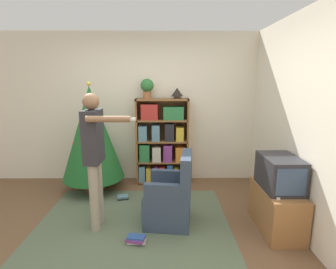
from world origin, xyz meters
The scene contains 15 objects.
ground_plane centered at (0.00, 0.00, 0.00)m, with size 14.00×14.00×0.00m, color brown.
wall_back centered at (0.00, 1.93, 1.30)m, with size 8.00×0.10×2.60m.
wall_right centered at (1.96, 0.00, 1.30)m, with size 0.10×8.00×2.60m.
area_rug centered at (-0.07, 0.30, 0.00)m, with size 2.42×2.01×0.01m.
bookshelf centered at (0.27, 1.70, 0.72)m, with size 0.90×0.31×1.49m.
tv_stand centered at (1.68, 0.18, 0.27)m, with size 0.41×0.82×0.53m.
television centered at (1.68, 0.18, 0.73)m, with size 0.40×0.59×0.39m.
game_remote centered at (1.56, -0.06, 0.54)m, with size 0.04×0.12×0.02m.
christmas_tree centered at (-0.85, 1.38, 0.96)m, with size 0.99×0.99×1.78m.
armchair centered at (0.41, 0.34, 0.32)m, with size 0.63×0.62×0.92m.
standing_person centered at (-0.50, 0.26, 0.98)m, with size 0.62×0.49×1.65m.
potted_plant centered at (0.02, 1.71, 1.68)m, with size 0.22×0.22×0.33m.
table_lamp centered at (0.53, 1.71, 1.59)m, with size 0.20×0.20×0.18m.
book_pile_near_tree centered at (-0.33, 1.01, 0.03)m, with size 0.19×0.17×0.06m.
book_pile_by_chair centered at (0.00, -0.10, 0.05)m, with size 0.23×0.19×0.09m.
Camera 1 is at (0.35, -2.73, 1.80)m, focal length 28.00 mm.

